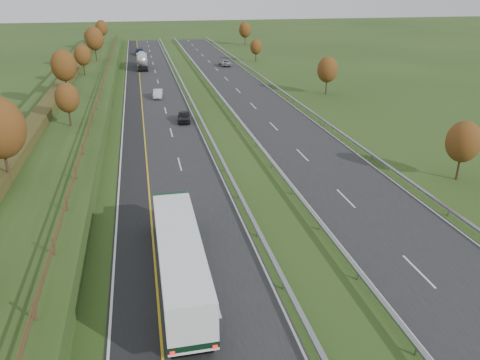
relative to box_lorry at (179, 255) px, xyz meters
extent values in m
plane|color=#274117|center=(8.73, 42.21, -2.33)|extent=(400.00, 400.00, 0.00)
cube|color=black|center=(0.73, 47.21, -2.31)|extent=(10.50, 200.00, 0.04)
cube|color=black|center=(17.23, 47.21, -2.31)|extent=(10.50, 200.00, 0.04)
cube|color=black|center=(-3.02, 47.21, -2.31)|extent=(3.00, 200.00, 0.04)
cube|color=silver|center=(-4.32, 47.21, -2.28)|extent=(0.15, 200.00, 0.01)
cube|color=gold|center=(-1.52, 47.21, -2.28)|extent=(0.15, 200.00, 0.01)
cube|color=silver|center=(5.78, 47.21, -2.28)|extent=(0.15, 200.00, 0.01)
cube|color=silver|center=(12.18, 47.21, -2.28)|extent=(0.15, 200.00, 0.01)
cube|color=silver|center=(22.28, 47.21, -2.28)|extent=(0.15, 200.00, 0.01)
cube|color=silver|center=(1.98, -1.79, -2.28)|extent=(0.15, 4.00, 0.01)
cube|color=silver|center=(15.98, -1.79, -2.28)|extent=(0.15, 4.00, 0.01)
cube|color=silver|center=(1.98, 10.21, -2.28)|extent=(0.15, 4.00, 0.01)
cube|color=silver|center=(15.98, 10.21, -2.28)|extent=(0.15, 4.00, 0.01)
cube|color=silver|center=(1.98, 22.21, -2.28)|extent=(0.15, 4.00, 0.01)
cube|color=silver|center=(15.98, 22.21, -2.28)|extent=(0.15, 4.00, 0.01)
cube|color=silver|center=(1.98, 34.21, -2.28)|extent=(0.15, 4.00, 0.01)
cube|color=silver|center=(15.98, 34.21, -2.28)|extent=(0.15, 4.00, 0.01)
cube|color=silver|center=(1.98, 46.21, -2.28)|extent=(0.15, 4.00, 0.01)
cube|color=silver|center=(15.98, 46.21, -2.28)|extent=(0.15, 4.00, 0.01)
cube|color=silver|center=(1.98, 58.21, -2.28)|extent=(0.15, 4.00, 0.01)
cube|color=silver|center=(15.98, 58.21, -2.28)|extent=(0.15, 4.00, 0.01)
cube|color=silver|center=(1.98, 70.21, -2.28)|extent=(0.15, 4.00, 0.01)
cube|color=silver|center=(15.98, 70.21, -2.28)|extent=(0.15, 4.00, 0.01)
cube|color=silver|center=(1.98, 82.21, -2.28)|extent=(0.15, 4.00, 0.01)
cube|color=silver|center=(15.98, 82.21, -2.28)|extent=(0.15, 4.00, 0.01)
cube|color=silver|center=(1.98, 94.21, -2.28)|extent=(0.15, 4.00, 0.01)
cube|color=silver|center=(15.98, 94.21, -2.28)|extent=(0.15, 4.00, 0.01)
cube|color=silver|center=(1.98, 106.21, -2.28)|extent=(0.15, 4.00, 0.01)
cube|color=silver|center=(15.98, 106.21, -2.28)|extent=(0.15, 4.00, 0.01)
cube|color=silver|center=(1.98, 118.21, -2.28)|extent=(0.15, 4.00, 0.01)
cube|color=silver|center=(15.98, 118.21, -2.28)|extent=(0.15, 4.00, 0.01)
cube|color=silver|center=(1.98, 130.21, -2.28)|extent=(0.15, 4.00, 0.01)
cube|color=silver|center=(15.98, 130.21, -2.28)|extent=(0.15, 4.00, 0.01)
cube|color=silver|center=(1.98, 142.21, -2.28)|extent=(0.15, 4.00, 0.01)
cube|color=silver|center=(15.98, 142.21, -2.28)|extent=(0.15, 4.00, 0.01)
cube|color=#274117|center=(-12.27, 47.21, -1.33)|extent=(12.00, 200.00, 2.00)
cube|color=#353817|center=(-14.27, 47.21, 0.22)|extent=(2.20, 180.00, 1.10)
cube|color=#422B19|center=(-7.77, 47.21, 0.22)|extent=(0.08, 184.00, 0.10)
cube|color=#422B19|center=(-7.77, 47.21, 0.62)|extent=(0.08, 184.00, 0.10)
cube|color=#422B19|center=(-7.77, -4.29, 0.27)|extent=(0.12, 0.12, 1.20)
cube|color=#422B19|center=(-7.77, 2.21, 0.27)|extent=(0.12, 0.12, 1.20)
cube|color=#422B19|center=(-7.77, 8.71, 0.27)|extent=(0.12, 0.12, 1.20)
cube|color=#422B19|center=(-7.77, 15.21, 0.27)|extent=(0.12, 0.12, 1.20)
cube|color=#422B19|center=(-7.77, 21.71, 0.27)|extent=(0.12, 0.12, 1.20)
cube|color=#422B19|center=(-7.77, 28.21, 0.27)|extent=(0.12, 0.12, 1.20)
cube|color=#422B19|center=(-7.77, 34.71, 0.27)|extent=(0.12, 0.12, 1.20)
cube|color=#422B19|center=(-7.77, 41.21, 0.27)|extent=(0.12, 0.12, 1.20)
cube|color=#422B19|center=(-7.77, 47.71, 0.27)|extent=(0.12, 0.12, 1.20)
cube|color=#422B19|center=(-7.77, 54.21, 0.27)|extent=(0.12, 0.12, 1.20)
cube|color=#422B19|center=(-7.77, 60.71, 0.27)|extent=(0.12, 0.12, 1.20)
cube|color=#422B19|center=(-7.77, 67.21, 0.27)|extent=(0.12, 0.12, 1.20)
cube|color=#422B19|center=(-7.77, 73.71, 0.27)|extent=(0.12, 0.12, 1.20)
cube|color=#422B19|center=(-7.77, 80.21, 0.27)|extent=(0.12, 0.12, 1.20)
cube|color=#422B19|center=(-7.77, 86.71, 0.27)|extent=(0.12, 0.12, 1.20)
cube|color=#422B19|center=(-7.77, 93.21, 0.27)|extent=(0.12, 0.12, 1.20)
cube|color=#422B19|center=(-7.77, 99.71, 0.27)|extent=(0.12, 0.12, 1.20)
cube|color=#422B19|center=(-7.77, 106.21, 0.27)|extent=(0.12, 0.12, 1.20)
cube|color=#422B19|center=(-7.77, 112.71, 0.27)|extent=(0.12, 0.12, 1.20)
cube|color=#422B19|center=(-7.77, 119.21, 0.27)|extent=(0.12, 0.12, 1.20)
cube|color=#422B19|center=(-7.77, 125.71, 0.27)|extent=(0.12, 0.12, 1.20)
cube|color=#422B19|center=(-7.77, 132.21, 0.27)|extent=(0.12, 0.12, 1.20)
cube|color=#422B19|center=(-7.77, 138.71, 0.27)|extent=(0.12, 0.12, 1.20)
cube|color=gray|center=(6.43, 47.21, -1.71)|extent=(0.32, 200.00, 0.18)
cube|color=gray|center=(6.43, -1.79, -2.05)|extent=(0.10, 0.14, 0.56)
cube|color=gray|center=(6.43, 5.21, -2.05)|extent=(0.10, 0.14, 0.56)
cube|color=gray|center=(6.43, 12.21, -2.05)|extent=(0.10, 0.14, 0.56)
cube|color=gray|center=(6.43, 19.21, -2.05)|extent=(0.10, 0.14, 0.56)
cube|color=gray|center=(6.43, 26.21, -2.05)|extent=(0.10, 0.14, 0.56)
cube|color=gray|center=(6.43, 33.21, -2.05)|extent=(0.10, 0.14, 0.56)
cube|color=gray|center=(6.43, 40.21, -2.05)|extent=(0.10, 0.14, 0.56)
cube|color=gray|center=(6.43, 47.21, -2.05)|extent=(0.10, 0.14, 0.56)
cube|color=gray|center=(6.43, 54.21, -2.05)|extent=(0.10, 0.14, 0.56)
cube|color=gray|center=(6.43, 61.21, -2.05)|extent=(0.10, 0.14, 0.56)
cube|color=gray|center=(6.43, 68.21, -2.05)|extent=(0.10, 0.14, 0.56)
cube|color=gray|center=(6.43, 75.21, -2.05)|extent=(0.10, 0.14, 0.56)
cube|color=gray|center=(6.43, 82.21, -2.05)|extent=(0.10, 0.14, 0.56)
cube|color=gray|center=(6.43, 89.21, -2.05)|extent=(0.10, 0.14, 0.56)
cube|color=gray|center=(6.43, 96.21, -2.05)|extent=(0.10, 0.14, 0.56)
cube|color=gray|center=(6.43, 103.21, -2.05)|extent=(0.10, 0.14, 0.56)
cube|color=gray|center=(6.43, 110.21, -2.05)|extent=(0.10, 0.14, 0.56)
cube|color=gray|center=(6.43, 117.21, -2.05)|extent=(0.10, 0.14, 0.56)
cube|color=gray|center=(6.43, 124.21, -2.05)|extent=(0.10, 0.14, 0.56)
cube|color=gray|center=(6.43, 131.21, -2.05)|extent=(0.10, 0.14, 0.56)
cube|color=gray|center=(6.43, 138.21, -2.05)|extent=(0.10, 0.14, 0.56)
cube|color=gray|center=(6.43, 145.21, -2.05)|extent=(0.10, 0.14, 0.56)
cube|color=gray|center=(11.53, 47.21, -1.71)|extent=(0.32, 200.00, 0.18)
cube|color=gray|center=(11.53, -8.79, -2.05)|extent=(0.10, 0.14, 0.56)
cube|color=gray|center=(11.53, -1.79, -2.05)|extent=(0.10, 0.14, 0.56)
cube|color=gray|center=(11.53, 5.21, -2.05)|extent=(0.10, 0.14, 0.56)
cube|color=gray|center=(11.53, 12.21, -2.05)|extent=(0.10, 0.14, 0.56)
cube|color=gray|center=(11.53, 19.21, -2.05)|extent=(0.10, 0.14, 0.56)
cube|color=gray|center=(11.53, 26.21, -2.05)|extent=(0.10, 0.14, 0.56)
cube|color=gray|center=(11.53, 33.21, -2.05)|extent=(0.10, 0.14, 0.56)
cube|color=gray|center=(11.53, 40.21, -2.05)|extent=(0.10, 0.14, 0.56)
cube|color=gray|center=(11.53, 47.21, -2.05)|extent=(0.10, 0.14, 0.56)
cube|color=gray|center=(11.53, 54.21, -2.05)|extent=(0.10, 0.14, 0.56)
cube|color=gray|center=(11.53, 61.21, -2.05)|extent=(0.10, 0.14, 0.56)
cube|color=gray|center=(11.53, 68.21, -2.05)|extent=(0.10, 0.14, 0.56)
cube|color=gray|center=(11.53, 75.21, -2.05)|extent=(0.10, 0.14, 0.56)
cube|color=gray|center=(11.53, 82.21, -2.05)|extent=(0.10, 0.14, 0.56)
cube|color=gray|center=(11.53, 89.21, -2.05)|extent=(0.10, 0.14, 0.56)
cube|color=gray|center=(11.53, 96.21, -2.05)|extent=(0.10, 0.14, 0.56)
cube|color=gray|center=(11.53, 103.21, -2.05)|extent=(0.10, 0.14, 0.56)
cube|color=gray|center=(11.53, 110.21, -2.05)|extent=(0.10, 0.14, 0.56)
cube|color=gray|center=(11.53, 117.21, -2.05)|extent=(0.10, 0.14, 0.56)
cube|color=gray|center=(11.53, 124.21, -2.05)|extent=(0.10, 0.14, 0.56)
cube|color=gray|center=(11.53, 131.21, -2.05)|extent=(0.10, 0.14, 0.56)
cube|color=gray|center=(11.53, 138.21, -2.05)|extent=(0.10, 0.14, 0.56)
cube|color=gray|center=(11.53, 145.21, -2.05)|extent=(0.10, 0.14, 0.56)
cube|color=gray|center=(23.03, 47.21, -1.71)|extent=(0.32, 200.00, 0.18)
cube|color=gray|center=(23.03, 5.21, -2.05)|extent=(0.10, 0.14, 0.56)
cube|color=gray|center=(23.03, 19.21, -2.05)|extent=(0.10, 0.14, 0.56)
cube|color=gray|center=(23.03, 33.21, -2.05)|extent=(0.10, 0.14, 0.56)
cube|color=gray|center=(23.03, 47.21, -2.05)|extent=(0.10, 0.14, 0.56)
cube|color=gray|center=(23.03, 61.21, -2.05)|extent=(0.10, 0.14, 0.56)
cube|color=gray|center=(23.03, 75.21, -2.05)|extent=(0.10, 0.14, 0.56)
cube|color=gray|center=(23.03, 89.21, -2.05)|extent=(0.10, 0.14, 0.56)
cube|color=gray|center=(23.03, 103.21, -2.05)|extent=(0.10, 0.14, 0.56)
cube|color=gray|center=(23.03, 117.21, -2.05)|extent=(0.10, 0.14, 0.56)
cube|color=gray|center=(23.03, 131.21, -2.05)|extent=(0.10, 0.14, 0.56)
cube|color=gray|center=(23.03, 145.21, -2.05)|extent=(0.10, 0.14, 0.56)
cylinder|color=#2D2116|center=(-13.27, 15.21, 1.24)|extent=(0.24, 0.24, 3.15)
cylinder|color=#2D2116|center=(-10.27, 33.21, 0.75)|extent=(0.24, 0.24, 2.16)
ellipsoid|color=#542E12|center=(-10.27, 33.21, 3.13)|extent=(2.88, 2.88, 3.60)
cylinder|color=#2D2116|center=(-12.77, 51.21, 1.11)|extent=(0.24, 0.24, 2.88)
ellipsoid|color=#542E12|center=(-12.77, 51.21, 4.28)|extent=(3.84, 3.84, 4.80)
cylinder|color=#2D2116|center=(-11.77, 69.21, 0.84)|extent=(0.24, 0.24, 2.34)
ellipsoid|color=#542E12|center=(-11.77, 69.21, 3.41)|extent=(3.12, 3.12, 3.90)
cylinder|color=#2D2116|center=(-10.77, 87.21, 1.20)|extent=(0.24, 0.24, 3.06)
ellipsoid|color=#542E12|center=(-10.77, 87.21, 4.57)|extent=(4.08, 4.08, 5.10)
cylinder|color=#2D2116|center=(-13.27, 105.21, 0.79)|extent=(0.24, 0.24, 2.25)
ellipsoid|color=#542E12|center=(-13.27, 105.21, 3.27)|extent=(3.00, 3.00, 3.75)
cylinder|color=#2D2116|center=(-11.27, 123.21, 1.02)|extent=(0.24, 0.24, 2.70)
ellipsoid|color=#542E12|center=(-11.27, 123.21, 3.99)|extent=(3.60, 3.60, 4.50)
cylinder|color=#2D2116|center=(28.73, 12.21, -1.09)|extent=(0.24, 0.24, 2.48)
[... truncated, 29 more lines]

